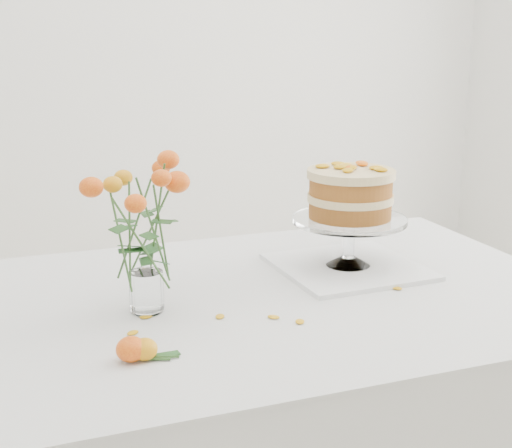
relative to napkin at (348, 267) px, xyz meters
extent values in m
cube|color=white|center=(-0.26, 1.91, 0.59)|extent=(4.00, 0.04, 2.70)
cube|color=tan|center=(-0.26, -0.09, -0.03)|extent=(1.40, 0.90, 0.04)
cylinder|color=tan|center=(0.36, 0.28, -0.41)|extent=(0.06, 0.06, 0.71)
cube|color=silver|center=(-0.26, -0.09, -0.01)|extent=(1.42, 0.92, 0.01)
cube|color=silver|center=(-0.26, 0.37, -0.11)|extent=(1.42, 0.01, 0.20)
cube|color=silver|center=(-0.26, -0.55, -0.11)|extent=(1.42, 0.01, 0.20)
cube|color=silver|center=(0.00, 0.00, 0.00)|extent=(0.34, 0.34, 0.01)
cylinder|color=white|center=(0.00, 0.00, 0.07)|extent=(0.03, 0.03, 0.09)
cylinder|color=white|center=(0.00, 0.00, 0.12)|extent=(0.27, 0.27, 0.01)
cylinder|color=brown|center=(0.00, 0.00, 0.14)|extent=(0.20, 0.20, 0.04)
cylinder|color=beige|center=(0.00, 0.00, 0.17)|extent=(0.21, 0.21, 0.02)
cylinder|color=brown|center=(0.00, 0.00, 0.20)|extent=(0.20, 0.20, 0.04)
cylinder|color=beige|center=(0.00, 0.00, 0.23)|extent=(0.21, 0.21, 0.02)
cylinder|color=white|center=(-0.51, -0.10, 0.00)|extent=(0.06, 0.06, 0.01)
cylinder|color=white|center=(-0.51, -0.10, 0.04)|extent=(0.07, 0.07, 0.08)
ellipsoid|color=orange|center=(-0.56, -0.32, 0.01)|extent=(0.05, 0.05, 0.04)
cylinder|color=#2F5622|center=(-0.53, -0.33, 0.00)|extent=(0.05, 0.02, 0.00)
ellipsoid|color=red|center=(-0.59, -0.32, 0.02)|extent=(0.05, 0.05, 0.04)
cylinder|color=#2F5622|center=(-0.55, -0.33, 0.00)|extent=(0.06, 0.03, 0.01)
ellipsoid|color=orange|center=(-0.38, -0.19, 0.00)|extent=(0.03, 0.02, 0.00)
ellipsoid|color=orange|center=(-0.28, -0.23, 0.00)|extent=(0.03, 0.02, 0.00)
ellipsoid|color=orange|center=(-0.24, -0.27, 0.00)|extent=(0.03, 0.02, 0.00)
ellipsoid|color=orange|center=(-0.52, -0.14, 0.00)|extent=(0.03, 0.02, 0.00)
ellipsoid|color=orange|center=(-0.56, -0.21, 0.00)|extent=(0.03, 0.02, 0.00)
ellipsoid|color=orange|center=(0.04, -0.17, 0.00)|extent=(0.03, 0.02, 0.00)
camera|label=1|loc=(-0.78, -1.46, 0.55)|focal=50.00mm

